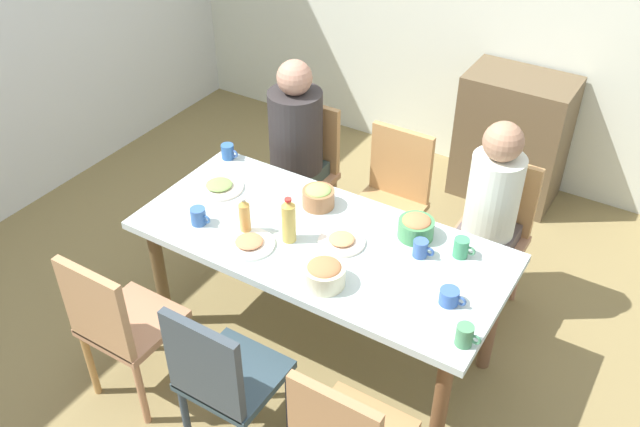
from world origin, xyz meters
TOP-DOWN VIEW (x-y plane):
  - ground_plane at (0.00, 0.00)m, footprint 5.82×5.82m
  - dining_table at (0.00, 0.00)m, footprint 1.84×0.84m
  - chair_0 at (0.00, 0.80)m, footprint 0.40×0.40m
  - chair_1 at (0.00, -0.80)m, footprint 0.40×0.40m
  - chair_2 at (-0.61, -0.80)m, footprint 0.40×0.40m
  - chair_3 at (-0.61, 0.80)m, footprint 0.40×0.40m
  - person_3 at (-0.61, 0.71)m, footprint 0.32×0.32m
  - chair_4 at (0.61, 0.80)m, footprint 0.40×0.40m
  - person_4 at (0.61, 0.71)m, footprint 0.30×0.30m
  - plate_0 at (-0.69, 0.08)m, footprint 0.26×0.26m
  - plate_1 at (-0.26, -0.23)m, footprint 0.25×0.25m
  - plate_2 at (0.11, 0.02)m, footprint 0.23×0.23m
  - bowl_0 at (-0.15, 0.23)m, footprint 0.17×0.17m
  - bowl_1 at (0.19, -0.27)m, footprint 0.19×0.19m
  - bowl_2 at (0.39, 0.26)m, footprint 0.18×0.18m
  - cup_0 at (0.72, -0.09)m, footprint 0.12×0.09m
  - cup_1 at (-0.84, 0.35)m, footprint 0.11×0.07m
  - cup_2 at (0.86, -0.28)m, footprint 0.11×0.07m
  - cup_3 at (0.47, 0.14)m, footprint 0.11×0.07m
  - cup_4 at (-0.58, -0.22)m, footprint 0.11×0.08m
  - cup_5 at (0.64, 0.24)m, footprint 0.11×0.07m
  - bottle_0 at (-0.12, -0.09)m, footprint 0.07×0.07m
  - bottle_1 at (-0.34, -0.15)m, footprint 0.06×0.06m
  - side_cabinet at (0.35, 1.92)m, footprint 0.70×0.44m

SIDE VIEW (x-z plane):
  - ground_plane at x=0.00m, z-range 0.00..0.00m
  - side_cabinet at x=0.35m, z-range 0.00..0.90m
  - chair_0 at x=0.00m, z-range 0.06..0.96m
  - chair_1 at x=0.00m, z-range 0.06..0.96m
  - chair_2 at x=-0.61m, z-range 0.06..0.96m
  - chair_3 at x=-0.61m, z-range 0.06..0.96m
  - chair_4 at x=0.61m, z-range 0.06..0.96m
  - dining_table at x=0.00m, z-range 0.28..1.01m
  - person_4 at x=0.61m, z-range 0.11..1.32m
  - plate_0 at x=-0.69m, z-range 0.72..0.76m
  - plate_1 at x=-0.26m, z-range 0.72..0.76m
  - plate_2 at x=0.11m, z-range 0.72..0.76m
  - person_3 at x=-0.61m, z-range 0.13..1.37m
  - cup_0 at x=0.72m, z-range 0.73..0.80m
  - cup_1 at x=-0.84m, z-range 0.73..0.82m
  - cup_3 at x=0.47m, z-range 0.73..0.82m
  - cup_4 at x=-0.58m, z-range 0.73..0.82m
  - cup_2 at x=0.86m, z-range 0.73..0.83m
  - cup_5 at x=0.64m, z-range 0.73..0.83m
  - bowl_2 at x=0.39m, z-range 0.73..0.85m
  - bowl_0 at x=-0.15m, z-range 0.73..0.85m
  - bowl_1 at x=0.19m, z-range 0.73..0.85m
  - bottle_1 at x=-0.34m, z-range 0.72..0.93m
  - bottle_0 at x=-0.12m, z-range 0.72..0.97m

